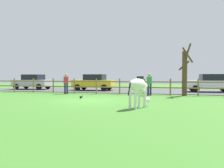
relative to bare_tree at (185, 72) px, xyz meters
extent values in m
plane|color=#3D7528|center=(-5.52, -4.98, -1.76)|extent=(60.00, 60.00, 0.00)
cube|color=#47474C|center=(-5.52, 4.32, -1.73)|extent=(28.00, 7.40, 0.05)
cylinder|color=olive|center=(-14.58, 0.02, -1.14)|extent=(0.11, 0.11, 1.24)
cylinder|color=olive|center=(-12.64, 0.02, -1.14)|extent=(0.11, 0.11, 1.24)
cylinder|color=olive|center=(-10.70, 0.02, -1.14)|extent=(0.11, 0.11, 1.24)
cylinder|color=olive|center=(-8.76, 0.02, -1.14)|extent=(0.11, 0.11, 1.24)
cylinder|color=olive|center=(-6.82, 0.02, -1.14)|extent=(0.11, 0.11, 1.24)
cylinder|color=olive|center=(-4.89, 0.02, -1.14)|extent=(0.11, 0.11, 1.24)
cylinder|color=olive|center=(-2.95, 0.02, -1.14)|extent=(0.11, 0.11, 1.24)
cylinder|color=olive|center=(-1.01, 0.02, -1.14)|extent=(0.11, 0.11, 1.24)
cylinder|color=olive|center=(0.93, 0.02, -1.14)|extent=(0.11, 0.11, 1.24)
cube|color=olive|center=(-5.85, 0.02, -1.20)|extent=(21.33, 0.06, 0.09)
cube|color=olive|center=(-5.85, 0.02, -0.77)|extent=(21.33, 0.06, 0.09)
cylinder|color=#513A23|center=(-0.02, 0.00, -0.14)|extent=(0.36, 0.36, 3.24)
cylinder|color=#513A23|center=(0.22, 0.15, 1.52)|extent=(0.47, 0.64, 1.08)
cylinder|color=#513A23|center=(0.16, -0.35, 1.17)|extent=(0.85, 0.51, 1.12)
cylinder|color=#513A23|center=(-0.04, 0.35, 0.46)|extent=(0.80, 0.18, 0.74)
ellipsoid|color=white|center=(-2.34, -7.44, -0.73)|extent=(0.91, 1.33, 0.56)
cylinder|color=white|center=(-2.32, -7.01, -1.37)|extent=(0.11, 0.11, 0.78)
cylinder|color=white|center=(-2.06, -7.12, -1.37)|extent=(0.11, 0.11, 0.78)
cylinder|color=white|center=(-2.62, -7.76, -1.37)|extent=(0.11, 0.11, 0.78)
cylinder|color=white|center=(-2.36, -7.86, -1.37)|extent=(0.11, 0.11, 0.78)
cylinder|color=white|center=(-2.15, -6.95, -0.92)|extent=(0.44, 0.64, 0.51)
ellipsoid|color=white|center=(-1.99, -6.56, -1.48)|extent=(0.35, 0.48, 0.24)
cube|color=black|center=(-2.25, -7.21, -0.41)|extent=(0.24, 0.53, 0.12)
cylinder|color=black|center=(-2.59, -8.06, -0.88)|extent=(0.12, 0.20, 0.54)
cylinder|color=black|center=(-6.32, -4.36, -1.73)|extent=(0.01, 0.01, 0.06)
cylinder|color=black|center=(-6.32, -4.40, -1.73)|extent=(0.01, 0.01, 0.06)
ellipsoid|color=black|center=(-6.32, -4.38, -1.64)|extent=(0.18, 0.10, 0.12)
sphere|color=black|center=(-6.23, -4.38, -1.59)|extent=(0.07, 0.07, 0.07)
cube|color=yellow|center=(-8.37, 3.66, -1.06)|extent=(4.00, 1.71, 0.70)
cube|color=black|center=(-8.22, 3.66, -0.43)|extent=(1.90, 1.57, 0.56)
cylinder|color=black|center=(-9.72, 2.82, -1.41)|extent=(0.60, 0.18, 0.60)
cylinder|color=black|center=(-9.72, 4.52, -1.41)|extent=(0.60, 0.18, 0.60)
cylinder|color=black|center=(-7.02, 2.81, -1.41)|extent=(0.60, 0.18, 0.60)
cylinder|color=black|center=(-7.02, 4.51, -1.41)|extent=(0.60, 0.18, 0.60)
cube|color=white|center=(2.33, 4.15, -1.06)|extent=(4.14, 2.06, 0.70)
cube|color=black|center=(2.48, 4.16, -0.43)|extent=(2.04, 1.73, 0.56)
cylinder|color=black|center=(1.06, 3.18, -1.41)|extent=(0.61, 0.23, 0.60)
cylinder|color=black|center=(0.91, 4.87, -1.41)|extent=(0.61, 0.23, 0.60)
cylinder|color=black|center=(3.60, 5.12, -1.41)|extent=(0.61, 0.23, 0.60)
cube|color=#B7BABF|center=(-15.32, 3.76, -1.06)|extent=(4.00, 1.70, 0.70)
cube|color=black|center=(-15.17, 3.76, -0.43)|extent=(1.90, 1.56, 0.56)
cylinder|color=black|center=(-16.67, 2.91, -1.41)|extent=(0.60, 0.18, 0.60)
cylinder|color=black|center=(-16.67, 4.61, -1.41)|extent=(0.60, 0.18, 0.60)
cylinder|color=black|center=(-13.97, 2.91, -1.41)|extent=(0.60, 0.18, 0.60)
cylinder|color=black|center=(-13.97, 4.61, -1.41)|extent=(0.60, 0.18, 0.60)
cylinder|color=#232847|center=(-2.60, -0.47, -1.35)|extent=(0.14, 0.14, 0.82)
cylinder|color=#232847|center=(-2.42, -0.48, -1.35)|extent=(0.14, 0.14, 0.82)
cube|color=#38844C|center=(-2.51, -0.47, -0.65)|extent=(0.38, 0.25, 0.58)
sphere|color=tan|center=(-2.51, -0.47, -0.23)|extent=(0.22, 0.22, 0.22)
cylinder|color=#232847|center=(-9.15, -0.89, -1.35)|extent=(0.14, 0.14, 0.82)
cylinder|color=#232847|center=(-8.98, -0.83, -1.35)|extent=(0.14, 0.14, 0.82)
cube|color=#B7333D|center=(-9.07, -0.86, -0.65)|extent=(0.41, 0.31, 0.58)
sphere|color=tan|center=(-9.07, -0.86, -0.23)|extent=(0.22, 0.22, 0.22)
camera|label=1|loc=(-0.83, -17.41, -0.36)|focal=36.50mm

